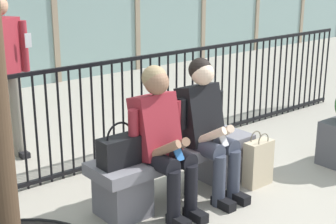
{
  "coord_description": "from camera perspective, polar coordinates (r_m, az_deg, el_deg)",
  "views": [
    {
      "loc": [
        -2.67,
        -3.13,
        2.01
      ],
      "look_at": [
        0.0,
        0.1,
        0.75
      ],
      "focal_mm": 54.34,
      "sensor_mm": 36.0,
      "label": 1
    }
  ],
  "objects": [
    {
      "name": "bystander_at_railing",
      "position": [
        5.38,
        -18.0,
        5.11
      ],
      "size": [
        0.55,
        0.39,
        1.71
      ],
      "color": "gray",
      "rests_on": "ground"
    },
    {
      "name": "handbag_on_bench",
      "position": [
        4.02,
        -5.4,
        -4.28
      ],
      "size": [
        0.35,
        0.17,
        0.36
      ],
      "color": "black",
      "rests_on": "stone_bench"
    },
    {
      "name": "ground_plane",
      "position": [
        4.58,
        0.81,
        -9.31
      ],
      "size": [
        60.0,
        60.0,
        0.0
      ],
      "primitive_type": "plane",
      "color": "#A8A091"
    },
    {
      "name": "stone_bench",
      "position": [
        4.46,
        0.82,
        -6.18
      ],
      "size": [
        1.6,
        0.44,
        0.45
      ],
      "color": "slate",
      "rests_on": "ground"
    },
    {
      "name": "seated_person_with_phone",
      "position": [
        4.09,
        -0.65,
        -2.69
      ],
      "size": [
        0.52,
        0.66,
        1.21
      ],
      "color": "black",
      "rests_on": "ground"
    },
    {
      "name": "plaza_railing",
      "position": [
        5.1,
        -6.16,
        -0.06
      ],
      "size": [
        7.37,
        0.04,
        1.08
      ],
      "color": "black",
      "rests_on": "ground"
    },
    {
      "name": "seated_person_companion",
      "position": [
        4.4,
        4.4,
        -1.31
      ],
      "size": [
        0.52,
        0.66,
        1.21
      ],
      "color": "#383D4C",
      "rests_on": "ground"
    },
    {
      "name": "shopping_bag",
      "position": [
        4.76,
        10.09,
        -5.63
      ],
      "size": [
        0.28,
        0.13,
        0.52
      ],
      "color": "beige",
      "rests_on": "ground"
    }
  ]
}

